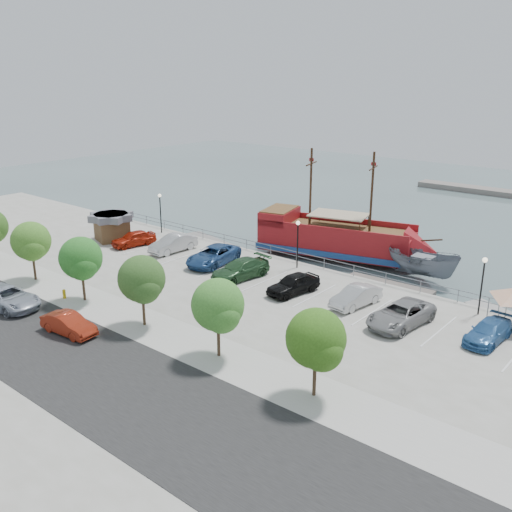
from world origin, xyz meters
The scene contains 29 objects.
ground centered at (0.00, 0.00, -1.00)m, with size 160.00×160.00×0.00m, color #485658.
street centered at (0.00, -16.00, 0.01)m, with size 100.00×8.00×0.04m, color black.
sidewalk centered at (0.00, -10.00, 0.01)m, with size 100.00×4.00×0.05m, color #ADACA5.
seawall_railing centered at (0.00, 7.80, 0.53)m, with size 50.00×0.06×1.00m.
pirate_ship centered at (0.68, 14.10, 0.86)m, with size 17.92×8.84×11.09m.
patrol_boat centered at (8.81, 13.13, 0.31)m, with size 2.54×6.75×2.61m, color slate.
dock_west centered at (-13.49, 9.20, -0.78)m, with size 7.54×2.15×0.43m, color slate.
dock_mid centered at (7.52, 9.20, -0.78)m, with size 7.66×2.19×0.44m, color #675F58.
dock_east centered at (17.15, 9.20, -0.82)m, with size 6.37×1.82×0.36m, color #979591.
shed centered at (-19.86, 1.48, 1.48)m, with size 4.34×4.34×2.79m.
street_van centered at (-11.17, -14.44, 0.79)m, with size 2.62×5.69×1.58m, color #98A0AD.
street_sedan centered at (-3.78, -14.06, 0.70)m, with size 1.47×4.23×1.39m, color maroon.
fire_hydrant centered at (-9.48, -10.80, 0.42)m, with size 0.27×0.27×0.77m.
lamp_post_left centered at (-18.00, 6.50, 2.94)m, with size 0.36×0.36×4.28m.
lamp_post_mid centered at (0.00, 6.50, 2.94)m, with size 0.36×0.36×4.28m.
lamp_post_right centered at (16.00, 6.50, 2.94)m, with size 0.36×0.36×4.28m.
tree_b centered at (-14.85, -10.07, 3.30)m, with size 3.30×3.20×5.00m.
tree_c centered at (-7.85, -10.07, 3.30)m, with size 3.30×3.20×5.00m.
tree_d centered at (-0.85, -10.07, 3.30)m, with size 3.30×3.20×5.00m.
tree_e centered at (6.15, -10.07, 3.30)m, with size 3.30×3.20×5.00m.
tree_f centered at (13.15, -10.07, 3.30)m, with size 3.30×3.20×5.00m.
parked_car_a centered at (-16.44, 1.52, 0.76)m, with size 1.80×4.47×1.52m, color #A7200C.
parked_car_b centered at (-11.97, 2.70, 0.82)m, with size 1.73×4.95×1.63m, color #B9B9B9.
parked_car_c centered at (-6.38, 2.45, 0.82)m, with size 2.73×5.91×1.64m, color navy.
parked_car_d centered at (-2.06, 1.21, 0.80)m, with size 2.25×5.53×1.61m, color #28502B.
parked_car_e centered at (3.38, 1.30, 0.79)m, with size 1.87×4.66×1.59m, color black.
parked_car_f centered at (8.41, 2.23, 0.74)m, with size 1.57×4.51×1.49m, color beige.
parked_car_g centered at (12.51, 1.23, 0.79)m, with size 2.61×5.66×1.57m, color gray.
parked_car_h centered at (17.97, 2.55, 0.67)m, with size 1.88×4.61×1.34m, color #3064A0.
Camera 1 is at (27.73, -32.64, 16.60)m, focal length 40.00 mm.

